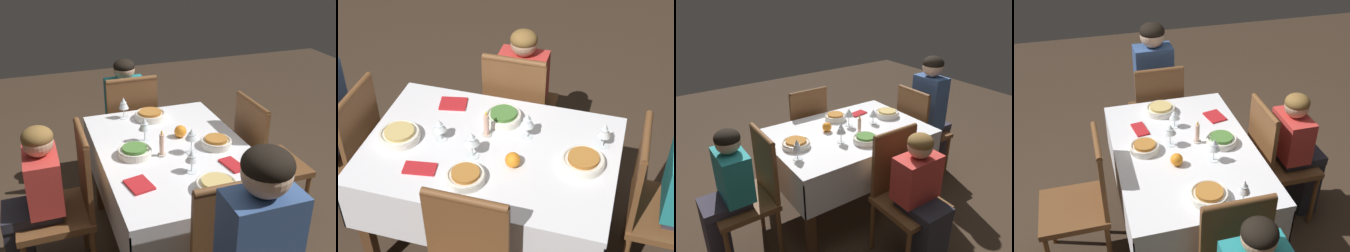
{
  "view_description": "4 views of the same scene",
  "coord_description": "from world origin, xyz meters",
  "views": [
    {
      "loc": [
        -2.05,
        0.75,
        1.9
      ],
      "look_at": [
        0.08,
        0.01,
        0.84
      ],
      "focal_mm": 45.0,
      "sensor_mm": 36.0,
      "label": 1
    },
    {
      "loc": [
        0.6,
        -1.85,
        2.44
      ],
      "look_at": [
        0.06,
        0.06,
        0.83
      ],
      "focal_mm": 55.0,
      "sensor_mm": 36.0,
      "label": 2
    },
    {
      "loc": [
        1.39,
        1.97,
        1.87
      ],
      "look_at": [
        0.09,
        0.08,
        0.82
      ],
      "focal_mm": 35.0,
      "sensor_mm": 36.0,
      "label": 3
    },
    {
      "loc": [
        2.06,
        -0.57,
        2.29
      ],
      "look_at": [
        -0.02,
        -0.01,
        0.88
      ],
      "focal_mm": 45.0,
      "sensor_mm": 36.0,
      "label": 4
    }
  ],
  "objects": [
    {
      "name": "wine_glass_south",
      "position": [
        -0.07,
        -0.08,
        0.83
      ],
      "size": [
        0.08,
        0.08,
        0.15
      ],
      "color": "white",
      "rests_on": "dining_table"
    },
    {
      "name": "person_child_red",
      "position": [
        -0.02,
        0.82,
        0.55
      ],
      "size": [
        0.3,
        0.33,
        0.99
      ],
      "rotation": [
        0.0,
        0.0,
        3.14
      ],
      "color": "#282833",
      "rests_on": "ground_plane"
    },
    {
      "name": "ground_plane",
      "position": [
        0.0,
        0.0,
        0.0
      ],
      "size": [
        8.0,
        8.0,
        0.0
      ],
      "primitive_type": "plane",
      "color": "#3D2D21"
    },
    {
      "name": "dining_table",
      "position": [
        0.0,
        0.0,
        0.62
      ],
      "size": [
        1.28,
        0.88,
        0.72
      ],
      "color": "silver",
      "rests_on": "ground_plane"
    },
    {
      "name": "chair_west",
      "position": [
        -0.85,
        0.0,
        0.52
      ],
      "size": [
        0.41,
        0.41,
        0.94
      ],
      "rotation": [
        0.0,
        0.0,
        -1.57
      ],
      "color": "brown",
      "rests_on": "ground_plane"
    },
    {
      "name": "chair_east",
      "position": [
        0.85,
        0.06,
        0.52
      ],
      "size": [
        0.41,
        0.41,
        0.94
      ],
      "rotation": [
        0.0,
        0.0,
        1.57
      ],
      "color": "brown",
      "rests_on": "ground_plane"
    },
    {
      "name": "napkin_red_folded",
      "position": [
        -0.28,
        -0.24,
        0.73
      ],
      "size": [
        0.17,
        0.11,
        0.01
      ],
      "rotation": [
        0.0,
        0.0,
        0.15
      ],
      "color": "red",
      "rests_on": "dining_table"
    },
    {
      "name": "bowl_north",
      "position": [
        0.0,
        0.24,
        0.75
      ],
      "size": [
        0.2,
        0.2,
        0.06
      ],
      "color": "silver",
      "rests_on": "dining_table"
    },
    {
      "name": "bowl_east",
      "position": [
        0.47,
        0.01,
        0.75
      ],
      "size": [
        0.21,
        0.21,
        0.06
      ],
      "color": "silver",
      "rests_on": "dining_table"
    },
    {
      "name": "wine_glass_east",
      "position": [
        0.54,
        0.17,
        0.82
      ],
      "size": [
        0.07,
        0.07,
        0.15
      ],
      "color": "white",
      "rests_on": "dining_table"
    },
    {
      "name": "wine_glass_north",
      "position": [
        0.15,
        0.14,
        0.83
      ],
      "size": [
        0.07,
        0.07,
        0.16
      ],
      "color": "white",
      "rests_on": "dining_table"
    },
    {
      "name": "bowl_west",
      "position": [
        -0.47,
        -0.05,
        0.75
      ],
      "size": [
        0.21,
        0.21,
        0.06
      ],
      "color": "silver",
      "rests_on": "dining_table"
    },
    {
      "name": "orange_fruit",
      "position": [
        0.14,
        -0.09,
        0.76
      ],
      "size": [
        0.08,
        0.08,
        0.08
      ],
      "primitive_type": "sphere",
      "color": "orange",
      "rests_on": "dining_table"
    },
    {
      "name": "bowl_south",
      "position": [
        -0.05,
        -0.25,
        0.75
      ],
      "size": [
        0.19,
        0.19,
        0.06
      ],
      "color": "silver",
      "rests_on": "dining_table"
    },
    {
      "name": "chair_north",
      "position": [
        -0.02,
        0.65,
        0.52
      ],
      "size": [
        0.41,
        0.41,
        0.94
      ],
      "rotation": [
        0.0,
        0.0,
        3.14
      ],
      "color": "brown",
      "rests_on": "ground_plane"
    },
    {
      "name": "napkin_spare_side",
      "position": [
        -0.31,
        0.3,
        0.73
      ],
      "size": [
        0.17,
        0.14,
        0.01
      ],
      "rotation": [
        0.0,
        0.0,
        0.2
      ],
      "color": "red",
      "rests_on": "dining_table"
    },
    {
      "name": "wine_glass_west",
      "position": [
        -0.27,
        0.0,
        0.81
      ],
      "size": [
        0.07,
        0.07,
        0.13
      ],
      "color": "white",
      "rests_on": "dining_table"
    },
    {
      "name": "candle_centerpiece",
      "position": [
        -0.05,
        0.1,
        0.78
      ],
      "size": [
        0.05,
        0.05,
        0.16
      ],
      "color": "beige",
      "rests_on": "dining_table"
    }
  ]
}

